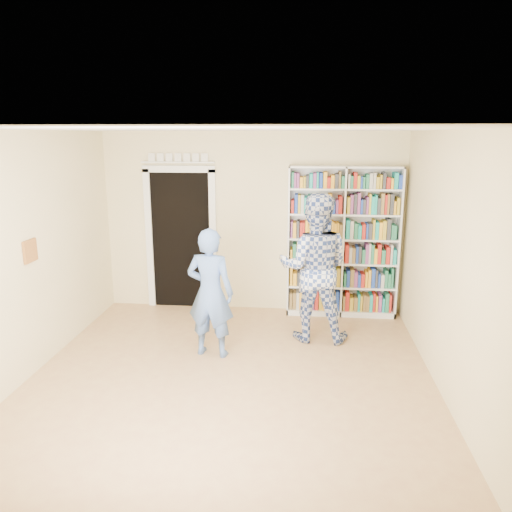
{
  "coord_description": "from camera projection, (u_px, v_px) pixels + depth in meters",
  "views": [
    {
      "loc": [
        0.77,
        -4.89,
        2.66
      ],
      "look_at": [
        0.21,
        0.9,
        1.23
      ],
      "focal_mm": 35.0,
      "sensor_mm": 36.0,
      "label": 1
    }
  ],
  "objects": [
    {
      "name": "paper_sheet",
      "position": [
        320.0,
        274.0,
        6.26
      ],
      "size": [
        0.19,
        0.07,
        0.28
      ],
      "primitive_type": "cube",
      "rotation": [
        0.0,
        0.0,
        0.32
      ],
      "color": "white",
      "rests_on": "man_plaid"
    },
    {
      "name": "man_blue",
      "position": [
        210.0,
        293.0,
        6.0
      ],
      "size": [
        0.63,
        0.47,
        1.59
      ],
      "primitive_type": "imported",
      "rotation": [
        0.0,
        0.0,
        2.98
      ],
      "color": "#5273B7",
      "rests_on": "floor"
    },
    {
      "name": "wall_art",
      "position": [
        30.0,
        251.0,
        5.5
      ],
      "size": [
        0.03,
        0.25,
        0.25
      ],
      "primitive_type": "cube",
      "color": "brown",
      "rests_on": "wall_left"
    },
    {
      "name": "man_plaid",
      "position": [
        314.0,
        268.0,
        6.46
      ],
      "size": [
        0.99,
        0.79,
        1.94
      ],
      "primitive_type": "imported",
      "rotation": [
        0.0,
        0.0,
        3.08
      ],
      "color": "navy",
      "rests_on": "floor"
    },
    {
      "name": "doorway",
      "position": [
        181.0,
        233.0,
        7.65
      ],
      "size": [
        1.1,
        0.08,
        2.43
      ],
      "color": "black",
      "rests_on": "floor"
    },
    {
      "name": "floor",
      "position": [
        229.0,
        384.0,
        5.44
      ],
      "size": [
        5.0,
        5.0,
        0.0
      ],
      "primitive_type": "plane",
      "color": "#AB7752",
      "rests_on": "ground"
    },
    {
      "name": "wall_back",
      "position": [
        252.0,
        223.0,
        7.53
      ],
      "size": [
        4.5,
        0.0,
        4.5
      ],
      "primitive_type": "plane",
      "rotation": [
        1.57,
        0.0,
        0.0
      ],
      "color": "beige",
      "rests_on": "floor"
    },
    {
      "name": "ceiling",
      "position": [
        225.0,
        129.0,
        4.79
      ],
      "size": [
        5.0,
        5.0,
        0.0
      ],
      "primitive_type": "plane",
      "rotation": [
        3.14,
        0.0,
        0.0
      ],
      "color": "white",
      "rests_on": "wall_back"
    },
    {
      "name": "bookshelf",
      "position": [
        343.0,
        242.0,
        7.31
      ],
      "size": [
        1.61,
        0.3,
        2.22
      ],
      "rotation": [
        0.0,
        0.0,
        -0.13
      ],
      "color": "white",
      "rests_on": "floor"
    },
    {
      "name": "wall_left",
      "position": [
        19.0,
        260.0,
        5.33
      ],
      "size": [
        0.0,
        5.0,
        5.0
      ],
      "primitive_type": "plane",
      "rotation": [
        1.57,
        0.0,
        1.57
      ],
      "color": "beige",
      "rests_on": "floor"
    },
    {
      "name": "wall_right",
      "position": [
        453.0,
        271.0,
        4.9
      ],
      "size": [
        0.0,
        5.0,
        5.0
      ],
      "primitive_type": "plane",
      "rotation": [
        1.57,
        0.0,
        -1.57
      ],
      "color": "beige",
      "rests_on": "floor"
    }
  ]
}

